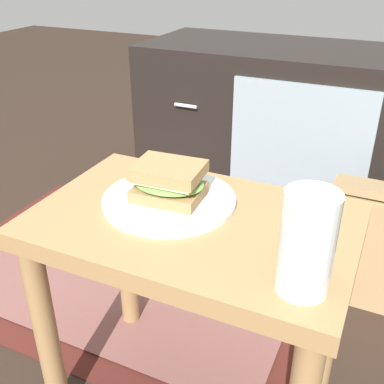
# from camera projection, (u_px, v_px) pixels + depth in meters

# --- Properties ---
(side_table) EXTENTS (0.56, 0.36, 0.46)m
(side_table) POSITION_uv_depth(u_px,v_px,m) (192.00, 260.00, 0.85)
(side_table) COLOR #A37A4C
(side_table) RESTS_ON ground
(tv_cabinet) EXTENTS (0.96, 0.46, 0.58)m
(tv_cabinet) POSITION_uv_depth(u_px,v_px,m) (279.00, 129.00, 1.68)
(tv_cabinet) COLOR black
(tv_cabinet) RESTS_ON ground
(area_rug) EXTENTS (1.17, 0.75, 0.01)m
(area_rug) POSITION_uv_depth(u_px,v_px,m) (133.00, 274.00, 1.39)
(area_rug) COLOR #4C1E19
(area_rug) RESTS_ON ground
(plate) EXTENTS (0.25, 0.25, 0.01)m
(plate) POSITION_uv_depth(u_px,v_px,m) (169.00, 200.00, 0.85)
(plate) COLOR silver
(plate) RESTS_ON side_table
(sandwich_front) EXTENTS (0.14, 0.11, 0.07)m
(sandwich_front) POSITION_uv_depth(u_px,v_px,m) (169.00, 181.00, 0.83)
(sandwich_front) COLOR #9E7A4C
(sandwich_front) RESTS_ON plate
(beer_glass) EXTENTS (0.07, 0.07, 0.15)m
(beer_glass) POSITION_uv_depth(u_px,v_px,m) (307.00, 246.00, 0.61)
(beer_glass) COLOR silver
(beer_glass) RESTS_ON side_table
(paper_bag) EXTENTS (0.23, 0.13, 0.35)m
(paper_bag) POSITION_uv_depth(u_px,v_px,m) (368.00, 244.00, 1.24)
(paper_bag) COLOR tan
(paper_bag) RESTS_ON ground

